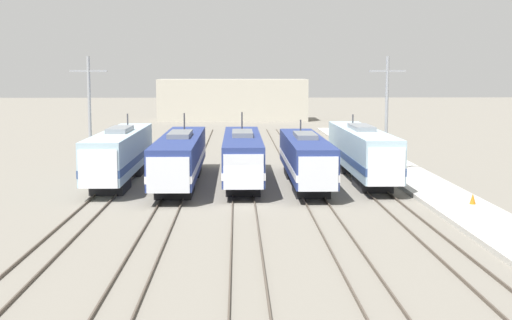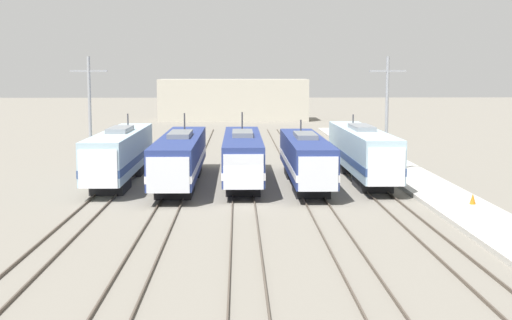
{
  "view_description": "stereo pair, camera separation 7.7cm",
  "coord_description": "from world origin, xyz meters",
  "px_view_note": "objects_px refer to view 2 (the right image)",
  "views": [
    {
      "loc": [
        -0.41,
        -45.35,
        8.4
      ],
      "look_at": [
        0.87,
        2.21,
        2.58
      ],
      "focal_mm": 50.0,
      "sensor_mm": 36.0,
      "label": 1
    },
    {
      "loc": [
        -0.33,
        -45.35,
        8.4
      ],
      "look_at": [
        0.87,
        2.21,
        2.58
      ],
      "focal_mm": 50.0,
      "sensor_mm": 36.0,
      "label": 2
    }
  ],
  "objects_px": {
    "locomotive_center": "(243,157)",
    "catenary_tower_right": "(387,112)",
    "locomotive_center_right": "(306,159)",
    "catenary_tower_left": "(90,113)",
    "locomotive_far_right": "(362,152)",
    "locomotive_center_left": "(180,158)",
    "locomotive_far_left": "(120,155)",
    "traffic_cone": "(473,199)"
  },
  "relations": [
    {
      "from": "locomotive_center_left",
      "to": "traffic_cone",
      "type": "height_order",
      "value": "locomotive_center_left"
    },
    {
      "from": "locomotive_center",
      "to": "catenary_tower_right",
      "type": "distance_m",
      "value": 12.64
    },
    {
      "from": "locomotive_center",
      "to": "catenary_tower_right",
      "type": "bearing_deg",
      "value": 16.77
    },
    {
      "from": "locomotive_center_right",
      "to": "catenary_tower_left",
      "type": "height_order",
      "value": "catenary_tower_left"
    },
    {
      "from": "locomotive_center_right",
      "to": "locomotive_center_left",
      "type": "bearing_deg",
      "value": 176.09
    },
    {
      "from": "locomotive_center_left",
      "to": "catenary_tower_left",
      "type": "bearing_deg",
      "value": 152.09
    },
    {
      "from": "locomotive_far_right",
      "to": "catenary_tower_left",
      "type": "xyz_separation_m",
      "value": [
        -21.64,
        1.9,
        3.04
      ]
    },
    {
      "from": "traffic_cone",
      "to": "locomotive_far_right",
      "type": "bearing_deg",
      "value": 111.62
    },
    {
      "from": "locomotive_center_left",
      "to": "catenary_tower_right",
      "type": "distance_m",
      "value": 17.2
    },
    {
      "from": "locomotive_center_right",
      "to": "traffic_cone",
      "type": "height_order",
      "value": "locomotive_center_right"
    },
    {
      "from": "locomotive_center",
      "to": "locomotive_far_right",
      "type": "distance_m",
      "value": 9.57
    },
    {
      "from": "locomotive_center_left",
      "to": "locomotive_far_right",
      "type": "xyz_separation_m",
      "value": [
        14.15,
        2.07,
        0.16
      ]
    },
    {
      "from": "catenary_tower_left",
      "to": "locomotive_center_right",
      "type": "bearing_deg",
      "value": -15.25
    },
    {
      "from": "locomotive_far_left",
      "to": "locomotive_center",
      "type": "xyz_separation_m",
      "value": [
        9.43,
        -0.64,
        -0.13
      ]
    },
    {
      "from": "locomotive_center_left",
      "to": "catenary_tower_right",
      "type": "height_order",
      "value": "catenary_tower_right"
    },
    {
      "from": "locomotive_center_left",
      "to": "locomotive_center",
      "type": "xyz_separation_m",
      "value": [
        4.72,
        0.44,
        0.01
      ]
    },
    {
      "from": "locomotive_far_right",
      "to": "catenary_tower_left",
      "type": "bearing_deg",
      "value": 174.99
    },
    {
      "from": "locomotive_center_right",
      "to": "catenary_tower_right",
      "type": "xyz_separation_m",
      "value": [
        6.99,
        4.61,
        3.22
      ]
    },
    {
      "from": "locomotive_center",
      "to": "catenary_tower_right",
      "type": "xyz_separation_m",
      "value": [
        11.71,
        3.53,
        3.19
      ]
    },
    {
      "from": "locomotive_center_left",
      "to": "locomotive_center_right",
      "type": "xyz_separation_m",
      "value": [
        9.43,
        -0.65,
        -0.03
      ]
    },
    {
      "from": "locomotive_far_right",
      "to": "traffic_cone",
      "type": "height_order",
      "value": "locomotive_far_right"
    },
    {
      "from": "locomotive_center_left",
      "to": "locomotive_center_right",
      "type": "bearing_deg",
      "value": -3.91
    },
    {
      "from": "locomotive_center",
      "to": "traffic_cone",
      "type": "xyz_separation_m",
      "value": [
        14.25,
        -10.53,
        -1.43
      ]
    },
    {
      "from": "locomotive_far_right",
      "to": "catenary_tower_right",
      "type": "relative_size",
      "value": 1.99
    },
    {
      "from": "locomotive_center",
      "to": "catenary_tower_right",
      "type": "height_order",
      "value": "catenary_tower_right"
    },
    {
      "from": "locomotive_far_left",
      "to": "catenary_tower_left",
      "type": "bearing_deg",
      "value": 133.92
    },
    {
      "from": "locomotive_center_left",
      "to": "locomotive_far_right",
      "type": "distance_m",
      "value": 14.3
    },
    {
      "from": "catenary_tower_right",
      "to": "locomotive_center",
      "type": "bearing_deg",
      "value": -163.23
    },
    {
      "from": "locomotive_far_right",
      "to": "catenary_tower_left",
      "type": "relative_size",
      "value": 1.99
    },
    {
      "from": "locomotive_center_right",
      "to": "locomotive_center",
      "type": "bearing_deg",
      "value": 167.03
    },
    {
      "from": "locomotive_center_right",
      "to": "catenary_tower_left",
      "type": "relative_size",
      "value": 1.83
    },
    {
      "from": "locomotive_far_right",
      "to": "locomotive_center_right",
      "type": "bearing_deg",
      "value": -150.04
    },
    {
      "from": "locomotive_far_left",
      "to": "catenary_tower_left",
      "type": "relative_size",
      "value": 1.87
    },
    {
      "from": "locomotive_far_left",
      "to": "catenary_tower_right",
      "type": "bearing_deg",
      "value": 7.76
    },
    {
      "from": "locomotive_far_left",
      "to": "traffic_cone",
      "type": "distance_m",
      "value": 26.23
    },
    {
      "from": "locomotive_center_left",
      "to": "traffic_cone",
      "type": "bearing_deg",
      "value": -28.0
    },
    {
      "from": "locomotive_far_left",
      "to": "locomotive_center_left",
      "type": "height_order",
      "value": "locomotive_center_left"
    },
    {
      "from": "traffic_cone",
      "to": "catenary_tower_left",
      "type": "bearing_deg",
      "value": 152.02
    },
    {
      "from": "locomotive_center",
      "to": "locomotive_center_right",
      "type": "distance_m",
      "value": 4.84
    },
    {
      "from": "locomotive_center_right",
      "to": "traffic_cone",
      "type": "relative_size",
      "value": 26.35
    },
    {
      "from": "locomotive_center",
      "to": "locomotive_far_right",
      "type": "xyz_separation_m",
      "value": [
        9.43,
        1.63,
        0.15
      ]
    },
    {
      "from": "traffic_cone",
      "to": "locomotive_center_left",
      "type": "bearing_deg",
      "value": 152.0
    }
  ]
}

